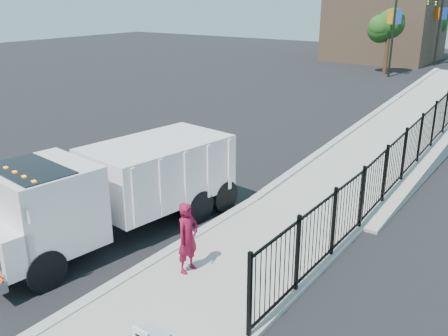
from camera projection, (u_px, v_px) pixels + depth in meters
The scene contains 13 objects.
ground at pixel (177, 250), 13.35m from camera, with size 120.00×120.00×0.00m, color black.
sidewalk at pixel (185, 310), 10.74m from camera, with size 3.55×12.00×0.12m, color #9E998E.
curb at pixel (122, 281), 11.78m from camera, with size 0.30×12.00×0.16m, color #ADAAA3.
ramp at pixel (419, 133), 24.58m from camera, with size 3.95×24.00×1.70m, color #9E998E.
iron_fence at pixel (432, 139), 20.42m from camera, with size 0.10×28.00×1.80m, color black.
truck at pixel (110, 188), 13.64m from camera, with size 3.44×7.92×2.63m.
worker at pixel (188, 238), 11.87m from camera, with size 0.64×0.42×1.76m, color maroon.
arrow_sign at pixel (140, 336), 7.72m from camera, with size 0.35×0.04×0.22m, color white.
light_pole_0 at pixel (398, 22), 39.81m from camera, with size 3.77×0.22×8.00m.
light_pole_2 at pixel (444, 18), 46.51m from camera, with size 3.78×0.22×8.00m.
tree_0 at pixel (389, 27), 41.58m from camera, with size 2.45×2.45×5.23m.
tree_2 at pixel (431, 20), 52.08m from camera, with size 3.28×3.28×5.64m.
building at pixel (386, 20), 50.95m from camera, with size 10.00×10.00×8.00m, color #8C664C.
Camera 1 is at (7.85, -9.00, 6.48)m, focal length 40.00 mm.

